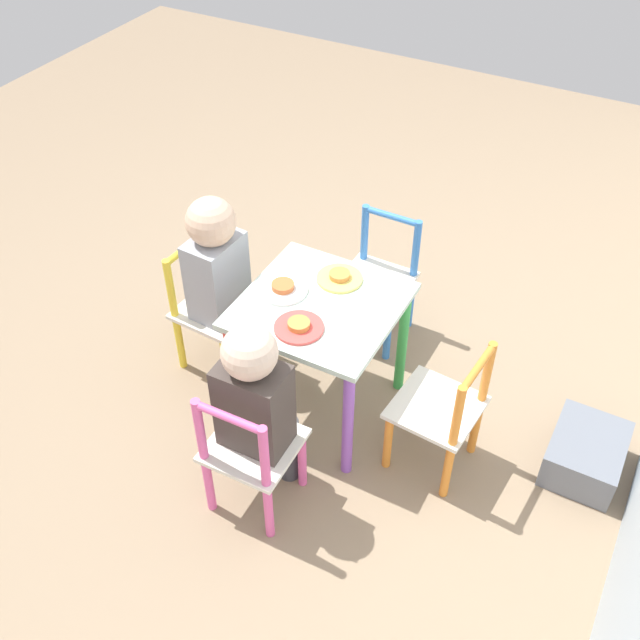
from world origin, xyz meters
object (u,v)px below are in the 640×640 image
Objects in this scene: plate_front at (283,288)px; kids_table at (320,324)px; chair_orange at (443,412)px; storage_bin at (585,454)px; chair_pink at (250,453)px; chair_blue at (379,281)px; child_right at (257,400)px; child_front at (220,272)px; plate_left at (340,278)px; chair_yellow at (212,309)px; plate_right at (299,327)px.

kids_table is at bearing 90.00° from plate_front.
chair_orange is 1.74× the size of storage_bin.
chair_pink and chair_blue have the same top height.
child_right is (0.86, 0.00, 0.18)m from chair_blue.
plate_left is (-0.11, 0.40, 0.05)m from child_front.
chair_pink is at bearing 1.21° from kids_table.
chair_yellow is at bearing -76.61° from plate_left.
child_right is at bearing 1.84° from plate_right.
plate_right reaches higher than chair_blue.
chair_pink is at bearing 1.72° from plate_right.
child_front is 4.70× the size of plate_right.
child_front is at bearing -132.17° from chair_blue.
chair_blue is 0.63m from child_front.
plate_right is at bearing -89.37° from child_right.
plate_front is at bearing -91.39° from chair_yellow.
storage_bin is at bearing 119.97° from chair_orange.
plate_front is 1.08× the size of plate_left.
child_front reaches higher than child_right.
child_right is (0.40, 0.01, 0.03)m from kids_table.
chair_pink is at bearing 0.94° from plate_left.
chair_orange is (0.04, 0.46, -0.15)m from kids_table.
chair_blue is 0.41m from plate_left.
storage_bin is at bearing -146.03° from chair_pink.
plate_front is 0.19m from plate_left.
storage_bin is (-0.16, 1.04, -0.42)m from plate_front.
plate_right is at bearing -73.20° from chair_orange.
chair_orange is at bearing 86.18° from plate_front.
chair_orange is (0.50, 0.46, 0.00)m from chair_blue.
chair_blue is at bearing 179.35° from kids_table.
chair_yellow is (-0.03, -0.46, -0.15)m from kids_table.
chair_orange is at bearing -142.60° from child_right.
child_front is at bearing -90.00° from chair_yellow.
plate_front is (-0.14, -0.14, 0.00)m from plate_right.
plate_right is 0.27m from plate_left.
plate_front and plate_left have the same top height.
plate_right is at bearing -89.85° from chair_blue.
chair_orange is (-0.42, 0.45, 0.00)m from chair_pink.
chair_yellow is 0.66m from child_right.
storage_bin is (-0.63, 0.89, -0.17)m from chair_pink.
plate_front is at bearing -88.87° from chair_orange.
chair_pink is 1.00× the size of chair_blue.
chair_blue is at bearing -43.67° from chair_yellow.
plate_front is at bearing -80.96° from storage_bin.
plate_right is (0.16, 0.46, 0.24)m from chair_yellow.
plate_front is at bearing -71.33° from child_right.
chair_pink is 0.54m from plate_front.
chair_blue and chair_orange have the same top height.
plate_right is (0.60, -0.01, 0.24)m from chair_blue.
kids_table is at bearing -0.00° from plate_left.
kids_table is 3.19× the size of plate_right.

